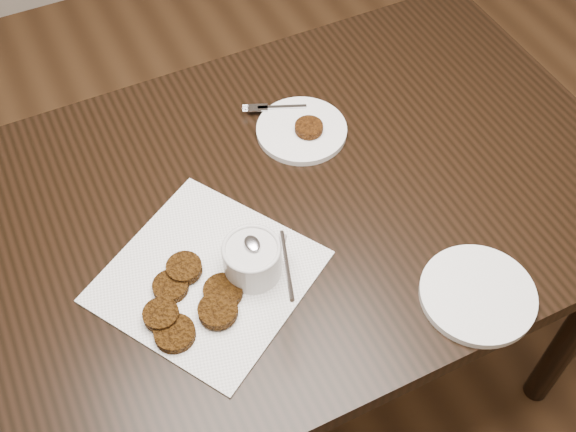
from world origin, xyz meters
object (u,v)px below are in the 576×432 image
object	(u,v)px
napkin	(208,276)
plate_with_patty	(302,128)
table	(292,300)
sauce_ramekin	(251,248)
plate_empty	(478,295)

from	to	relation	value
napkin	plate_with_patty	bearing A→B (deg)	38.43
table	napkin	xyz separation A→B (m)	(-0.21, -0.10, 0.38)
napkin	plate_with_patty	world-z (taller)	plate_with_patty
napkin	sauce_ramekin	bearing A→B (deg)	-17.77
plate_empty	table	bearing A→B (deg)	118.36
table	sauce_ramekin	bearing A→B (deg)	-137.65
table	plate_empty	bearing A→B (deg)	-61.64
sauce_ramekin	plate_empty	bearing A→B (deg)	-33.46
napkin	plate_with_patty	size ratio (longest dim) A/B	1.76
table	plate_with_patty	xyz separation A→B (m)	(0.08, 0.13, 0.39)
table	sauce_ramekin	size ratio (longest dim) A/B	9.50
plate_empty	napkin	bearing A→B (deg)	149.19
napkin	plate_empty	distance (m)	0.44
napkin	table	bearing A→B (deg)	25.58
napkin	plate_empty	world-z (taller)	plate_empty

